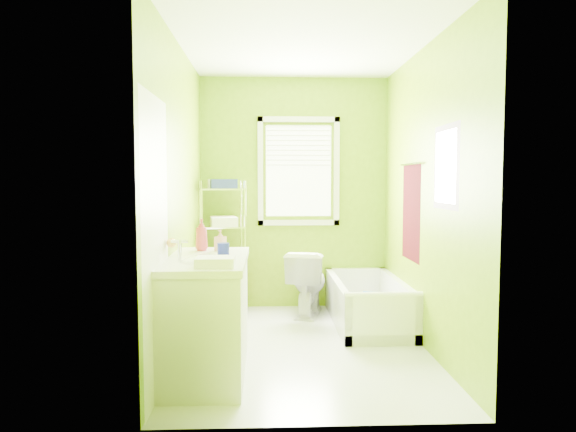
{
  "coord_description": "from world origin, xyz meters",
  "views": [
    {
      "loc": [
        -0.32,
        -4.37,
        1.45
      ],
      "look_at": [
        -0.12,
        0.25,
        1.13
      ],
      "focal_mm": 32.0,
      "sensor_mm": 36.0,
      "label": 1
    }
  ],
  "objects_px": {
    "bathtub": "(368,309)",
    "wire_shelf_unit": "(224,232)",
    "vanity": "(207,312)",
    "toilet": "(308,282)"
  },
  "relations": [
    {
      "from": "bathtub",
      "to": "wire_shelf_unit",
      "type": "height_order",
      "value": "wire_shelf_unit"
    },
    {
      "from": "bathtub",
      "to": "wire_shelf_unit",
      "type": "xyz_separation_m",
      "value": [
        -1.48,
        0.49,
        0.73
      ]
    },
    {
      "from": "toilet",
      "to": "vanity",
      "type": "bearing_deg",
      "value": 75.67
    },
    {
      "from": "bathtub",
      "to": "vanity",
      "type": "relative_size",
      "value": 1.26
    },
    {
      "from": "bathtub",
      "to": "toilet",
      "type": "relative_size",
      "value": 2.09
    },
    {
      "from": "wire_shelf_unit",
      "to": "bathtub",
      "type": "bearing_deg",
      "value": -18.34
    },
    {
      "from": "bathtub",
      "to": "toilet",
      "type": "distance_m",
      "value": 0.73
    },
    {
      "from": "toilet",
      "to": "bathtub",
      "type": "bearing_deg",
      "value": 158.92
    },
    {
      "from": "vanity",
      "to": "wire_shelf_unit",
      "type": "distance_m",
      "value": 1.81
    },
    {
      "from": "bathtub",
      "to": "vanity",
      "type": "distance_m",
      "value": 1.96
    }
  ]
}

